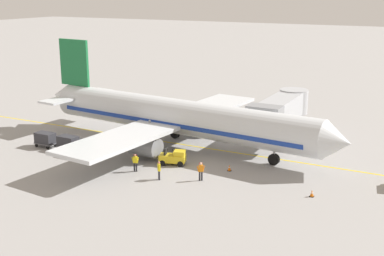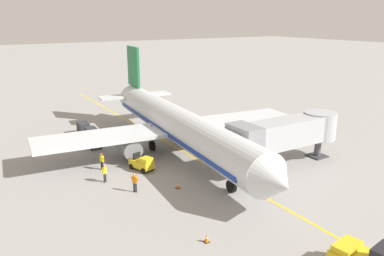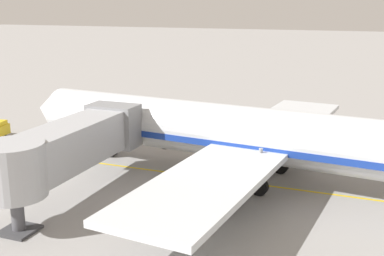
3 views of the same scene
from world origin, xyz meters
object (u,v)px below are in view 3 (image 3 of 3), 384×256
(safety_cone_nose_right, at_px, (165,145))
(ground_crew_loader, at_px, (266,134))
(baggage_tug_lead, at_px, (231,144))
(baggage_cart_front, at_px, (351,147))
(ground_crew_marshaller, at_px, (235,129))
(jet_bridge, at_px, (69,146))
(safety_cone_nose_left, at_px, (95,129))
(parked_airliner, at_px, (248,135))
(ground_crew_wing_walker, at_px, (194,129))

(safety_cone_nose_right, bearing_deg, ground_crew_loader, -61.36)
(baggage_tug_lead, height_order, baggage_cart_front, baggage_tug_lead)
(ground_crew_marshaller, distance_m, safety_cone_nose_right, 6.83)
(jet_bridge, height_order, ground_crew_marshaller, jet_bridge)
(ground_crew_loader, distance_m, safety_cone_nose_right, 8.75)
(ground_crew_marshaller, height_order, safety_cone_nose_left, ground_crew_marshaller)
(baggage_tug_lead, bearing_deg, ground_crew_marshaller, 11.97)
(ground_crew_marshaller, xyz_separation_m, safety_cone_nose_left, (-2.42, 13.05, -0.66))
(ground_crew_loader, height_order, ground_crew_marshaller, same)
(baggage_cart_front, relative_size, safety_cone_nose_right, 4.94)
(baggage_tug_lead, xyz_separation_m, ground_crew_marshaller, (4.12, 0.87, 0.24))
(parked_airliner, distance_m, jet_bridge, 11.77)
(ground_crew_loader, distance_m, safety_cone_nose_left, 16.19)
(parked_airliner, xyz_separation_m, jet_bridge, (-7.31, 9.23, 0.27))
(parked_airliner, height_order, baggage_tug_lead, parked_airliner)
(safety_cone_nose_left, bearing_deg, safety_cone_nose_right, -106.93)
(ground_crew_loader, bearing_deg, ground_crew_marshaller, 75.28)
(parked_airliner, bearing_deg, safety_cone_nose_right, 60.71)
(baggage_tug_lead, xyz_separation_m, safety_cone_nose_left, (1.70, 13.92, -0.42))
(parked_airliner, relative_size, safety_cone_nose_right, 63.31)
(ground_crew_marshaller, bearing_deg, baggage_tug_lead, -168.03)
(ground_crew_marshaller, bearing_deg, ground_crew_loader, -104.72)
(parked_airliner, xyz_separation_m, baggage_cart_front, (7.40, -6.36, -2.24))
(baggage_cart_front, height_order, safety_cone_nose_left, baggage_cart_front)
(jet_bridge, distance_m, ground_crew_marshaller, 18.01)
(baggage_cart_front, bearing_deg, ground_crew_marshaller, 77.40)
(ground_crew_loader, bearing_deg, baggage_cart_front, -101.67)
(jet_bridge, xyz_separation_m, safety_cone_nose_right, (11.97, -0.92, -3.16))
(safety_cone_nose_right, bearing_deg, jet_bridge, 175.59)
(baggage_tug_lead, bearing_deg, ground_crew_wing_walker, 58.32)
(ground_crew_wing_walker, height_order, safety_cone_nose_right, ground_crew_wing_walker)
(baggage_cart_front, distance_m, ground_crew_wing_walker, 13.45)
(baggage_cart_front, bearing_deg, ground_crew_wing_walker, 86.77)
(safety_cone_nose_left, bearing_deg, baggage_cart_front, -89.58)
(ground_crew_loader, bearing_deg, parked_airliner, -175.83)
(baggage_cart_front, xyz_separation_m, safety_cone_nose_right, (-2.74, 14.66, -0.66))
(parked_airliner, distance_m, baggage_tug_lead, 6.68)
(ground_crew_marshaller, relative_size, safety_cone_nose_right, 2.86)
(ground_crew_loader, height_order, safety_cone_nose_left, ground_crew_loader)
(jet_bridge, distance_m, ground_crew_loader, 18.46)
(jet_bridge, distance_m, ground_crew_wing_walker, 15.81)
(baggage_tug_lead, relative_size, ground_crew_marshaller, 1.62)
(baggage_tug_lead, distance_m, safety_cone_nose_right, 5.58)
(jet_bridge, xyz_separation_m, ground_crew_marshaller, (16.95, -5.54, -2.50))
(ground_crew_loader, xyz_separation_m, safety_cone_nose_right, (-4.18, 7.66, -0.66))
(jet_bridge, height_order, baggage_tug_lead, jet_bridge)
(jet_bridge, relative_size, safety_cone_nose_right, 21.82)
(parked_airliner, height_order, ground_crew_loader, parked_airliner)
(baggage_tug_lead, height_order, safety_cone_nose_left, baggage_tug_lead)
(jet_bridge, xyz_separation_m, baggage_cart_front, (14.71, -15.58, -2.50))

